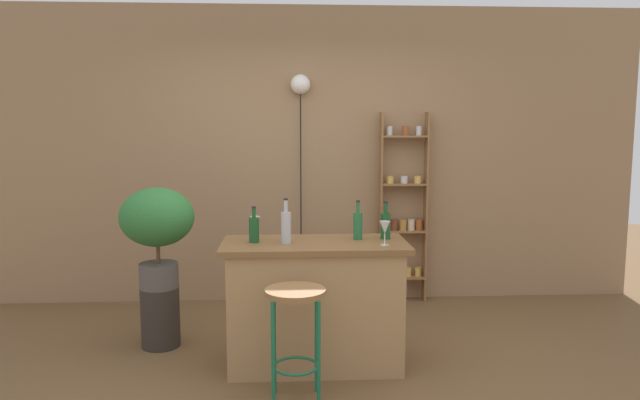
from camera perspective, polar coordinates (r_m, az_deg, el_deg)
The scene contains 14 objects.
ground at distance 4.07m, azimuth -0.30°, elevation -17.28°, with size 12.00×12.00×0.00m, color brown.
back_wall at distance 5.66m, azimuth -1.28°, elevation 4.29°, with size 6.40×0.10×2.80m, color #997551.
kitchen_counter at distance 4.19m, azimuth -0.50°, elevation -10.01°, with size 1.29×0.60×0.89m.
bar_stool at distance 3.63m, azimuth -2.39°, elevation -11.29°, with size 0.37×0.37×0.71m.
spice_shelf at distance 5.68m, azimuth 8.05°, elevation -0.93°, with size 0.45×0.13×1.82m.
plant_stool at distance 4.76m, azimuth -15.21°, elevation -10.86°, with size 0.29×0.29×0.46m, color #2D2823.
potted_plant at distance 4.59m, azimuth -15.51°, elevation -2.24°, with size 0.56×0.50×0.77m.
bottle_olive_oil at distance 4.17m, azimuth 3.69°, elevation -2.41°, with size 0.06×0.06×0.28m.
bottle_vinegar at distance 4.08m, azimuth -6.41°, elevation -2.80°, with size 0.07×0.07×0.25m.
bottle_soda_blue at distance 4.22m, azimuth 6.37°, elevation -2.39°, with size 0.07×0.07×0.27m.
bottle_sauce_amber at distance 4.02m, azimuth -3.32°, elevation -2.58°, with size 0.07×0.07×0.31m.
wine_glass_left at distance 4.20m, azimuth -6.30°, elevation -2.22°, with size 0.07×0.07×0.16m.
wine_glass_center at distance 3.99m, azimuth 6.30°, elevation -2.72°, with size 0.07×0.07×0.16m.
pendant_globe_light at distance 5.55m, azimuth -1.91°, elevation 10.65°, with size 0.18×0.18×2.16m.
Camera 1 is at (-0.18, -3.70, 1.69)m, focal length 33.02 mm.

